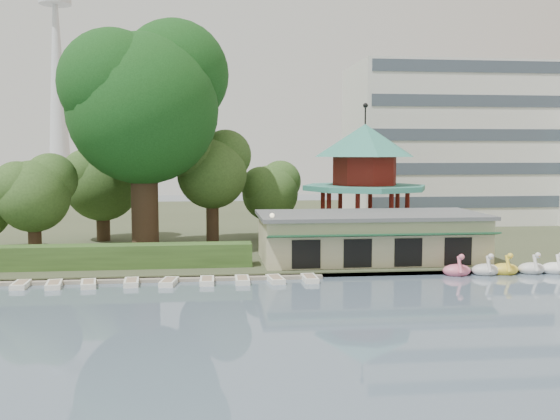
{
  "coord_description": "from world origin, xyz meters",
  "views": [
    {
      "loc": [
        -3.22,
        -28.28,
        9.28
      ],
      "look_at": [
        2.0,
        18.0,
        5.0
      ],
      "focal_mm": 40.0,
      "sensor_mm": 36.0,
      "label": 1
    }
  ],
  "objects": [
    {
      "name": "ground_plane",
      "position": [
        0.0,
        0.0,
        0.0
      ],
      "size": [
        220.0,
        220.0,
        0.0
      ],
      "primitive_type": "plane",
      "color": "slate",
      "rests_on": "ground"
    },
    {
      "name": "shore",
      "position": [
        0.0,
        52.0,
        0.2
      ],
      "size": [
        220.0,
        70.0,
        0.4
      ],
      "primitive_type": "cube",
      "color": "#424930",
      "rests_on": "ground"
    },
    {
      "name": "embankment",
      "position": [
        0.0,
        17.3,
        0.15
      ],
      "size": [
        220.0,
        0.6,
        0.3
      ],
      "primitive_type": "cube",
      "color": "gray",
      "rests_on": "ground"
    },
    {
      "name": "dock",
      "position": [
        -12.0,
        17.2,
        0.12
      ],
      "size": [
        34.0,
        1.6,
        0.24
      ],
      "primitive_type": "cube",
      "color": "gray",
      "rests_on": "ground"
    },
    {
      "name": "boathouse",
      "position": [
        10.0,
        21.97,
        2.37
      ],
      "size": [
        18.6,
        9.39,
        3.9
      ],
      "color": "#B7B089",
      "rests_on": "shore"
    },
    {
      "name": "pavilion",
      "position": [
        12.0,
        32.0,
        7.48
      ],
      "size": [
        12.4,
        12.4,
        13.5
      ],
      "color": "#B7B089",
      "rests_on": "shore"
    },
    {
      "name": "office_building",
      "position": [
        32.67,
        49.0,
        9.73
      ],
      "size": [
        38.0,
        18.0,
        20.0
      ],
      "color": "silver",
      "rests_on": "shore"
    },
    {
      "name": "broadcast_tower",
      "position": [
        -42.0,
        140.0,
        33.98
      ],
      "size": [
        8.0,
        8.0,
        96.0
      ],
      "color": "silver",
      "rests_on": "ground"
    },
    {
      "name": "hedge",
      "position": [
        -15.0,
        20.5,
        1.3
      ],
      "size": [
        30.0,
        2.0,
        1.8
      ],
      "primitive_type": "cube",
      "color": "#375823",
      "rests_on": "shore"
    },
    {
      "name": "lamp_post",
      "position": [
        1.5,
        19.0,
        3.34
      ],
      "size": [
        0.36,
        0.36,
        4.28
      ],
      "color": "black",
      "rests_on": "shore"
    },
    {
      "name": "big_tree",
      "position": [
        -8.82,
        28.21,
        14.17
      ],
      "size": [
        14.57,
        13.58,
        20.96
      ],
      "color": "#3A281C",
      "rests_on": "shore"
    },
    {
      "name": "small_trees",
      "position": [
        -13.57,
        31.9,
        6.27
      ],
      "size": [
        39.41,
        16.94,
        11.15
      ],
      "color": "#3A281C",
      "rests_on": "shore"
    },
    {
      "name": "swan_boats",
      "position": [
        22.28,
        16.6,
        0.4
      ],
      "size": [
        15.75,
        2.09,
        1.92
      ],
      "color": "pink",
      "rests_on": "ground"
    },
    {
      "name": "moored_rowboats",
      "position": [
        -11.45,
        15.79,
        0.18
      ],
      "size": [
        32.31,
        2.67,
        0.36
      ],
      "color": "white",
      "rests_on": "ground"
    }
  ]
}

